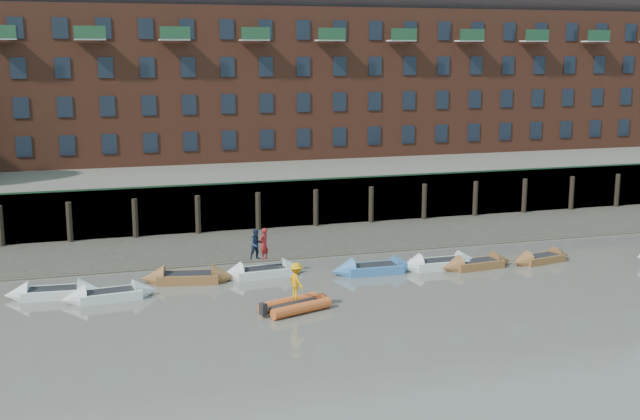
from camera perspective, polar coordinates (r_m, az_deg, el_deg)
name	(u,v)px	position (r m, az deg, el deg)	size (l,w,h in m)	color
ground	(417,337)	(34.28, 6.89, -8.97)	(220.00, 220.00, 0.00)	#635F56
foreshore	(302,241)	(50.57, -1.27, -2.25)	(110.00, 8.00, 0.50)	#3D382F
mud_band	(318,254)	(47.40, -0.17, -3.17)	(110.00, 1.60, 0.10)	#4C4336
river_wall	(285,204)	(54.38, -2.51, 0.42)	(110.00, 1.23, 3.30)	#2D2A26
bank_terrace	(245,175)	(67.48, -5.36, 2.51)	(110.00, 28.00, 3.20)	#5E594D
apartment_terrace	(240,38)	(67.68, -5.71, 12.06)	(80.60, 15.56, 20.98)	brown
rowboat_0	(54,293)	(41.31, -18.41, -5.60)	(4.68, 1.70, 1.33)	silver
rowboat_1	(110,295)	(40.18, -14.72, -5.86)	(4.66, 1.84, 1.32)	silver
rowboat_2	(188,278)	(42.27, -9.35, -4.76)	(5.03, 2.34, 1.41)	brown
rowboat_3	(263,272)	(42.87, -4.10, -4.42)	(4.75, 1.70, 1.35)	silver
rowboat_4	(374,269)	(43.50, 3.84, -4.18)	(4.78, 1.47, 1.38)	teal
rowboat_5	(440,264)	(44.85, 8.51, -3.81)	(4.73, 1.38, 1.37)	silver
rowboat_6	(477,264)	(45.24, 11.08, -3.79)	(4.49, 1.67, 1.28)	brown
rowboat_7	(542,259)	(47.32, 15.48, -3.35)	(4.23, 1.97, 1.18)	brown
rib_tender	(297,305)	(37.37, -1.63, -6.75)	(3.48, 2.54, 0.59)	#CF5320
person_rower_a	(264,244)	(42.60, -4.02, -2.41)	(0.62, 0.41, 1.69)	maroon
person_rower_b	(257,244)	(42.61, -4.52, -2.45)	(0.80, 0.63, 1.65)	#19233F
person_rib_crew	(297,281)	(37.00, -1.68, -5.07)	(1.11, 0.64, 1.72)	orange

